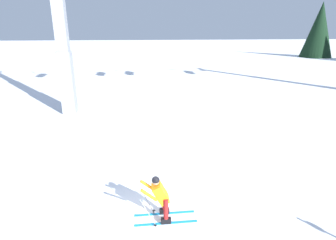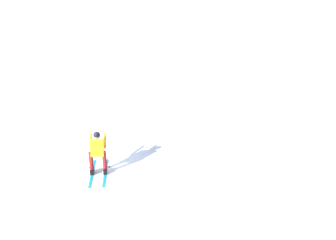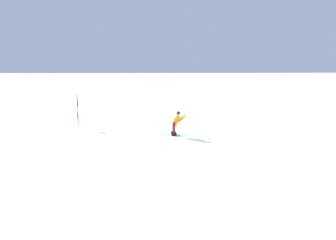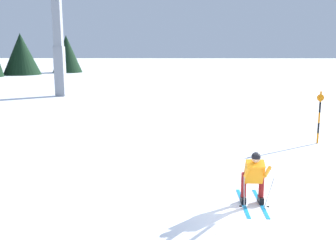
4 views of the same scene
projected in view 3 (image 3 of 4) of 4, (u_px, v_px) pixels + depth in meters
The scene contains 3 objects.
ground_plane at pixel (185, 135), 19.26m from camera, with size 260.00×260.00×0.00m, color white.
skier_carving_main at pixel (176, 122), 19.23m from camera, with size 1.76×0.71×1.47m.
trail_marker_pole at pixel (77, 108), 22.41m from camera, with size 0.07×0.28×2.07m.
Camera 3 is at (2.20, 18.76, 3.97)m, focal length 36.71 mm.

